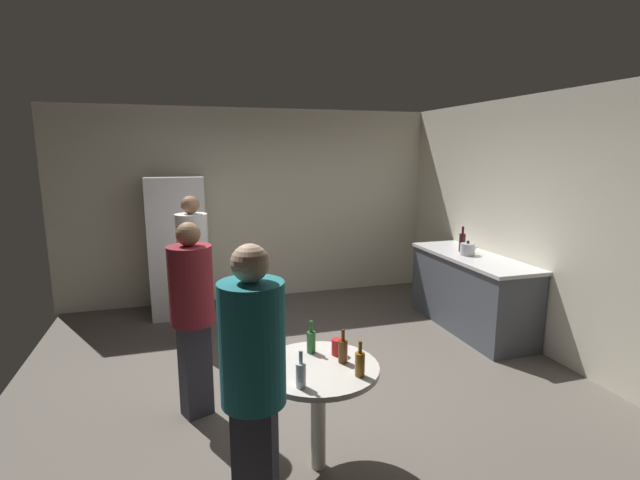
{
  "coord_description": "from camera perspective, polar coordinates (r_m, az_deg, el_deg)",
  "views": [
    {
      "loc": [
        -0.98,
        -3.96,
        2.11
      ],
      "look_at": [
        0.28,
        0.24,
        1.27
      ],
      "focal_mm": 26.0,
      "sensor_mm": 36.0,
      "label": 1
    }
  ],
  "objects": [
    {
      "name": "kettle",
      "position": [
        5.74,
        17.72,
        -1.09
      ],
      "size": [
        0.24,
        0.17,
        0.18
      ],
      "color": "#B2B2B7",
      "rests_on": "kitchen_counter"
    },
    {
      "name": "person_in_white_shirt",
      "position": [
        5.2,
        -15.35,
        -2.28
      ],
      "size": [
        0.4,
        0.4,
        1.65
      ],
      "rotation": [
        0.0,
        0.0,
        -1.38
      ],
      "color": "#2D2D38",
      "rests_on": "ground_plane"
    },
    {
      "name": "wall_back",
      "position": [
        6.7,
        -8.21,
        4.24
      ],
      "size": [
        5.32,
        0.06,
        2.7
      ],
      "primitive_type": "cube",
      "color": "silver",
      "rests_on": "ground_plane"
    },
    {
      "name": "refrigerator",
      "position": [
        6.28,
        -17.1,
        -0.74
      ],
      "size": [
        0.7,
        0.68,
        1.8
      ],
      "color": "white",
      "rests_on": "ground_plane"
    },
    {
      "name": "ground_plane",
      "position": [
        4.61,
        -2.58,
        -17.05
      ],
      "size": [
        5.2,
        5.2,
        0.1
      ],
      "primitive_type": "cube",
      "color": "#5B544C"
    },
    {
      "name": "kitchen_counter",
      "position": [
        5.87,
        18.0,
        -6.09
      ],
      "size": [
        0.64,
        1.81,
        0.9
      ],
      "color": "#4C515B",
      "rests_on": "ground_plane"
    },
    {
      "name": "wall_side_right",
      "position": [
        5.41,
        25.4,
        1.74
      ],
      "size": [
        0.06,
        5.2,
        2.7
      ],
      "primitive_type": "cube",
      "color": "silver",
      "rests_on": "ground_plane"
    },
    {
      "name": "person_in_maroon_shirt",
      "position": [
        3.79,
        -15.47,
        -7.79
      ],
      "size": [
        0.45,
        0.45,
        1.59
      ],
      "rotation": [
        0.0,
        0.0,
        -1.16
      ],
      "color": "#2D2D38",
      "rests_on": "ground_plane"
    },
    {
      "name": "beer_bottle_brown",
      "position": [
        3.14,
        2.84,
        -13.41
      ],
      "size": [
        0.06,
        0.06,
        0.23
      ],
      "color": "#593314",
      "rests_on": "foreground_table"
    },
    {
      "name": "person_in_teal_shirt",
      "position": [
        2.52,
        -8.22,
        -16.08
      ],
      "size": [
        0.45,
        0.45,
        1.66
      ],
      "rotation": [
        0.0,
        0.0,
        1.16
      ],
      "color": "#2D2D38",
      "rests_on": "ground_plane"
    },
    {
      "name": "beer_bottle_clear",
      "position": [
        2.84,
        -2.37,
        -16.13
      ],
      "size": [
        0.06,
        0.06,
        0.23
      ],
      "color": "silver",
      "rests_on": "foreground_table"
    },
    {
      "name": "beer_bottle_amber",
      "position": [
        2.98,
        4.94,
        -14.87
      ],
      "size": [
        0.06,
        0.06,
        0.23
      ],
      "color": "#8C5919",
      "rests_on": "foreground_table"
    },
    {
      "name": "plastic_cup_red",
      "position": [
        3.26,
        2.14,
        -13.01
      ],
      "size": [
        0.08,
        0.08,
        0.11
      ],
      "primitive_type": "cylinder",
      "color": "red",
      "rests_on": "foreground_table"
    },
    {
      "name": "beer_bottle_green",
      "position": [
        3.28,
        -1.1,
        -12.32
      ],
      "size": [
        0.06,
        0.06,
        0.23
      ],
      "color": "#26662D",
      "rests_on": "foreground_table"
    },
    {
      "name": "wine_bottle_on_counter",
      "position": [
        5.93,
        17.1,
        -0.24
      ],
      "size": [
        0.08,
        0.08,
        0.31
      ],
      "color": "#3F141E",
      "rests_on": "kitchen_counter"
    },
    {
      "name": "foreground_table",
      "position": [
        3.17,
        -0.22,
        -16.92
      ],
      "size": [
        0.8,
        0.8,
        0.73
      ],
      "color": "beige",
      "rests_on": "ground_plane"
    }
  ]
}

